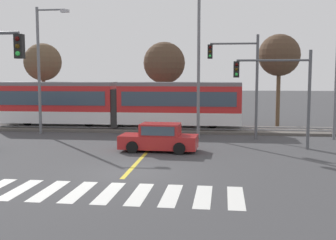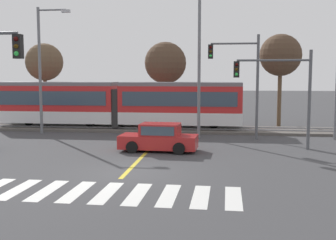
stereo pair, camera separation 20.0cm
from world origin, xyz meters
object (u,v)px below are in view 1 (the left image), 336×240
at_px(light_rail_tram, 117,103).
at_px(bare_tree_far_west, 43,62).
at_px(traffic_light_far_right, 241,72).
at_px(street_lamp_centre, 201,54).
at_px(bare_tree_west, 164,63).
at_px(sedan_crossing, 159,138).
at_px(traffic_light_mid_right, 281,84).
at_px(street_lamp_west, 42,63).
at_px(bare_tree_east, 279,56).

relative_size(light_rail_tram, bare_tree_far_west, 2.68).
bearing_deg(traffic_light_far_right, street_lamp_centre, 171.69).
bearing_deg(street_lamp_centre, bare_tree_west, 114.52).
distance_m(sedan_crossing, traffic_light_far_right, 7.72).
relative_size(traffic_light_far_right, street_lamp_centre, 0.68).
bearing_deg(traffic_light_mid_right, street_lamp_centre, 140.01).
bearing_deg(sedan_crossing, traffic_light_far_right, 47.32).
bearing_deg(traffic_light_far_right, traffic_light_mid_right, -59.90).
bearing_deg(bare_tree_west, sedan_crossing, -84.09).
relative_size(light_rail_tram, traffic_light_mid_right, 3.36).
bearing_deg(street_lamp_centre, bare_tree_far_west, 151.64).
relative_size(bare_tree_far_west, bare_tree_west, 1.00).
relative_size(traffic_light_far_right, bare_tree_west, 0.97).
height_order(light_rail_tram, traffic_light_mid_right, traffic_light_mid_right).
height_order(street_lamp_west, bare_tree_west, street_lamp_west).
height_order(light_rail_tram, street_lamp_centre, street_lamp_centre).
bearing_deg(street_lamp_west, light_rail_tram, 31.65).
distance_m(light_rail_tram, bare_tree_east, 13.41).
xyz_separation_m(sedan_crossing, bare_tree_far_west, (-12.02, 12.99, 4.54)).
bearing_deg(sedan_crossing, light_rail_tram, 116.67).
relative_size(light_rail_tram, bare_tree_east, 2.50).
distance_m(street_lamp_west, bare_tree_far_west, 7.70).
xyz_separation_m(street_lamp_west, bare_tree_east, (17.07, 6.45, 0.68)).
height_order(street_lamp_centre, bare_tree_east, street_lamp_centre).
height_order(light_rail_tram, bare_tree_far_west, bare_tree_far_west).
distance_m(traffic_light_mid_right, bare_tree_east, 11.07).
height_order(sedan_crossing, traffic_light_far_right, traffic_light_far_right).
xyz_separation_m(light_rail_tram, traffic_light_far_right, (9.03, -3.74, 2.26)).
relative_size(traffic_light_mid_right, bare_tree_east, 0.74).
distance_m(traffic_light_mid_right, bare_tree_far_west, 21.97).
bearing_deg(bare_tree_east, traffic_light_far_right, -114.79).
distance_m(sedan_crossing, bare_tree_west, 13.58).
bearing_deg(traffic_light_far_right, bare_tree_east, 65.21).
relative_size(street_lamp_centre, bare_tree_far_west, 1.43).
bearing_deg(street_lamp_west, bare_tree_east, 20.68).
relative_size(street_lamp_centre, bare_tree_east, 1.34).
xyz_separation_m(traffic_light_far_right, bare_tree_far_west, (-16.65, 7.97, 0.93)).
bearing_deg(bare_tree_far_west, light_rail_tram, -29.03).
bearing_deg(light_rail_tram, sedan_crossing, -63.33).
bearing_deg(bare_tree_east, bare_tree_far_west, 178.10).
xyz_separation_m(traffic_light_mid_right, street_lamp_centre, (-4.61, 3.87, 1.90)).
xyz_separation_m(light_rail_tram, street_lamp_centre, (6.44, -3.36, 3.47)).
relative_size(light_rail_tram, bare_tree_west, 2.68).
xyz_separation_m(bare_tree_far_west, bare_tree_west, (10.70, -0.22, -0.11)).
bearing_deg(street_lamp_west, bare_tree_west, 41.67).
height_order(traffic_light_mid_right, street_lamp_centre, street_lamp_centre).
relative_size(bare_tree_far_west, bare_tree_east, 0.93).
bearing_deg(light_rail_tram, bare_tree_far_west, 150.97).
bearing_deg(bare_tree_west, street_lamp_west, -138.33).
bearing_deg(street_lamp_centre, bare_tree_east, 49.29).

